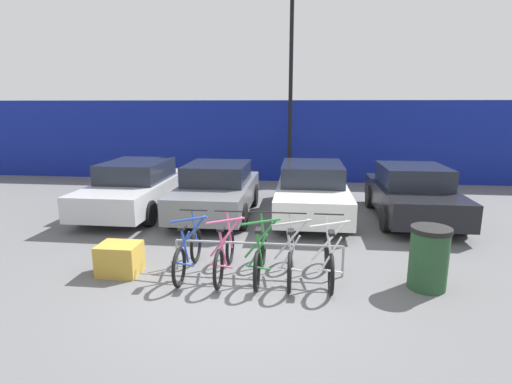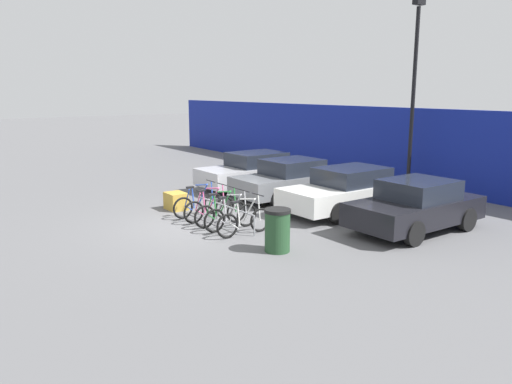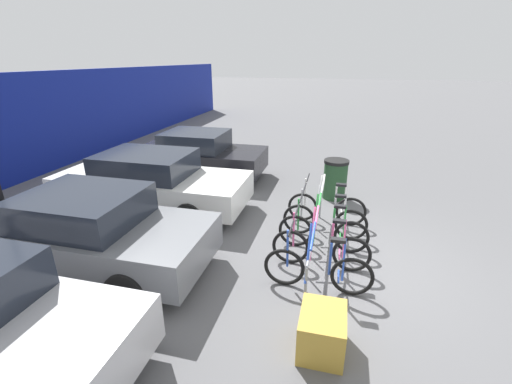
{
  "view_description": "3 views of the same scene",
  "coord_description": "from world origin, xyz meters",
  "px_view_note": "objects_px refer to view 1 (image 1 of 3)",
  "views": [
    {
      "loc": [
        1.07,
        -5.91,
        2.93
      ],
      "look_at": [
        0.11,
        2.44,
        1.08
      ],
      "focal_mm": 28.0,
      "sensor_mm": 36.0,
      "label": 1
    },
    {
      "loc": [
        12.05,
        -6.63,
        3.78
      ],
      "look_at": [
        0.67,
        1.55,
        0.89
      ],
      "focal_mm": 35.0,
      "sensor_mm": 36.0,
      "label": 2
    },
    {
      "loc": [
        -5.5,
        0.36,
        3.45
      ],
      "look_at": [
        0.89,
        1.96,
        0.86
      ],
      "focal_mm": 24.0,
      "sensor_mm": 36.0,
      "label": 3
    }
  ],
  "objects_px": {
    "bicycle_white": "(329,259)",
    "car_white": "(312,190)",
    "bike_rack": "(258,248)",
    "trash_bin": "(429,258)",
    "bicycle_blue": "(188,253)",
    "car_silver": "(136,187)",
    "bicycle_pink": "(225,255)",
    "cargo_crate": "(120,259)",
    "bicycle_green": "(260,256)",
    "bicycle_silver": "(291,257)",
    "car_grey": "(217,190)",
    "car_black": "(412,193)",
    "lamp_post": "(291,80)"
  },
  "relations": [
    {
      "from": "bicycle_white",
      "to": "car_white",
      "type": "distance_m",
      "value": 4.15
    },
    {
      "from": "lamp_post",
      "to": "trash_bin",
      "type": "relative_size",
      "value": 6.63
    },
    {
      "from": "bicycle_pink",
      "to": "car_grey",
      "type": "xyz_separation_m",
      "value": [
        -0.94,
        3.82,
        0.31
      ]
    },
    {
      "from": "bike_rack",
      "to": "bicycle_green",
      "type": "relative_size",
      "value": 1.75
    },
    {
      "from": "bicycle_white",
      "to": "car_white",
      "type": "relative_size",
      "value": 0.38
    },
    {
      "from": "bicycle_pink",
      "to": "trash_bin",
      "type": "height_order",
      "value": "bicycle_pink"
    },
    {
      "from": "bicycle_white",
      "to": "car_grey",
      "type": "height_order",
      "value": "car_grey"
    },
    {
      "from": "bike_rack",
      "to": "car_silver",
      "type": "bearing_deg",
      "value": 135.1
    },
    {
      "from": "bicycle_pink",
      "to": "car_white",
      "type": "bearing_deg",
      "value": 66.23
    },
    {
      "from": "bicycle_white",
      "to": "trash_bin",
      "type": "height_order",
      "value": "bicycle_white"
    },
    {
      "from": "car_grey",
      "to": "trash_bin",
      "type": "distance_m",
      "value": 5.84
    },
    {
      "from": "bicycle_pink",
      "to": "car_black",
      "type": "distance_m",
      "value": 5.78
    },
    {
      "from": "bicycle_pink",
      "to": "cargo_crate",
      "type": "relative_size",
      "value": 2.44
    },
    {
      "from": "car_black",
      "to": "lamp_post",
      "type": "xyz_separation_m",
      "value": [
        -3.3,
        3.97,
        3.09
      ]
    },
    {
      "from": "car_silver",
      "to": "trash_bin",
      "type": "xyz_separation_m",
      "value": [
        6.62,
        -4.08,
        -0.17
      ]
    },
    {
      "from": "bike_rack",
      "to": "trash_bin",
      "type": "xyz_separation_m",
      "value": [
        2.79,
        -0.27,
        0.04
      ]
    },
    {
      "from": "bicycle_silver",
      "to": "car_silver",
      "type": "bearing_deg",
      "value": 141.72
    },
    {
      "from": "car_white",
      "to": "cargo_crate",
      "type": "xyz_separation_m",
      "value": [
        -3.43,
        -4.29,
        -0.42
      ]
    },
    {
      "from": "cargo_crate",
      "to": "bicycle_blue",
      "type": "bearing_deg",
      "value": 7.55
    },
    {
      "from": "car_grey",
      "to": "lamp_post",
      "type": "distance_m",
      "value": 5.48
    },
    {
      "from": "car_silver",
      "to": "bicycle_pink",
      "type": "bearing_deg",
      "value": -50.58
    },
    {
      "from": "car_white",
      "to": "trash_bin",
      "type": "height_order",
      "value": "car_white"
    },
    {
      "from": "bicycle_blue",
      "to": "bicycle_green",
      "type": "bearing_deg",
      "value": -0.95
    },
    {
      "from": "bicycle_green",
      "to": "trash_bin",
      "type": "distance_m",
      "value": 2.75
    },
    {
      "from": "car_silver",
      "to": "lamp_post",
      "type": "xyz_separation_m",
      "value": [
        4.11,
        4.01,
        3.08
      ]
    },
    {
      "from": "bicycle_silver",
      "to": "cargo_crate",
      "type": "bearing_deg",
      "value": -173.28
    },
    {
      "from": "bike_rack",
      "to": "bicycle_silver",
      "type": "xyz_separation_m",
      "value": [
        0.58,
        -0.15,
        -0.1
      ]
    },
    {
      "from": "bicycle_blue",
      "to": "car_silver",
      "type": "height_order",
      "value": "car_silver"
    },
    {
      "from": "bicycle_silver",
      "to": "cargo_crate",
      "type": "xyz_separation_m",
      "value": [
        -2.99,
        -0.16,
        -0.1
      ]
    },
    {
      "from": "bicycle_green",
      "to": "cargo_crate",
      "type": "bearing_deg",
      "value": -174.7
    },
    {
      "from": "bicycle_blue",
      "to": "bicycle_silver",
      "type": "xyz_separation_m",
      "value": [
        1.8,
        0.0,
        0.0
      ]
    },
    {
      "from": "lamp_post",
      "to": "car_black",
      "type": "bearing_deg",
      "value": -50.26
    },
    {
      "from": "cargo_crate",
      "to": "car_black",
      "type": "bearing_deg",
      "value": 34.75
    },
    {
      "from": "bicycle_white",
      "to": "lamp_post",
      "type": "relative_size",
      "value": 0.25
    },
    {
      "from": "lamp_post",
      "to": "trash_bin",
      "type": "xyz_separation_m",
      "value": [
        2.51,
        -8.1,
        -3.26
      ]
    },
    {
      "from": "car_white",
      "to": "bicycle_white",
      "type": "bearing_deg",
      "value": -87.07
    },
    {
      "from": "bike_rack",
      "to": "bicycle_white",
      "type": "height_order",
      "value": "bicycle_white"
    },
    {
      "from": "bicycle_blue",
      "to": "bicycle_pink",
      "type": "height_order",
      "value": "same"
    },
    {
      "from": "bicycle_blue",
      "to": "bicycle_silver",
      "type": "bearing_deg",
      "value": -0.95
    },
    {
      "from": "bicycle_blue",
      "to": "trash_bin",
      "type": "relative_size",
      "value": 1.66
    },
    {
      "from": "bicycle_silver",
      "to": "trash_bin",
      "type": "bearing_deg",
      "value": 0.52
    },
    {
      "from": "bicycle_pink",
      "to": "trash_bin",
      "type": "xyz_separation_m",
      "value": [
        3.36,
        -0.12,
        0.14
      ]
    },
    {
      "from": "bicycle_blue",
      "to": "bicycle_white",
      "type": "relative_size",
      "value": 1.0
    },
    {
      "from": "car_silver",
      "to": "car_grey",
      "type": "distance_m",
      "value": 2.32
    },
    {
      "from": "bicycle_silver",
      "to": "car_grey",
      "type": "bearing_deg",
      "value": 122.32
    },
    {
      "from": "bicycle_white",
      "to": "cargo_crate",
      "type": "bearing_deg",
      "value": 179.73
    },
    {
      "from": "bicycle_white",
      "to": "car_black",
      "type": "relative_size",
      "value": 0.44
    },
    {
      "from": "bicycle_silver",
      "to": "car_grey",
      "type": "relative_size",
      "value": 0.42
    },
    {
      "from": "lamp_post",
      "to": "trash_bin",
      "type": "height_order",
      "value": "lamp_post"
    },
    {
      "from": "bike_rack",
      "to": "bicycle_blue",
      "type": "xyz_separation_m",
      "value": [
        -1.22,
        -0.15,
        -0.1
      ]
    }
  ]
}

